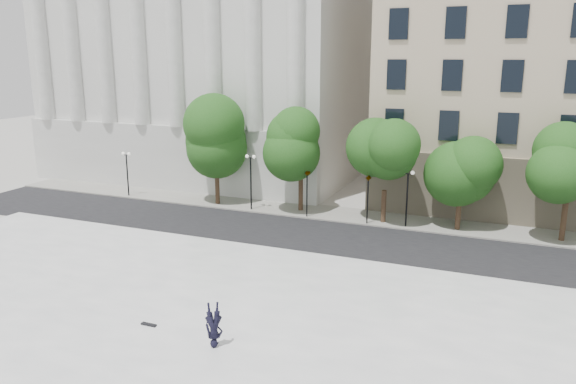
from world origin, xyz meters
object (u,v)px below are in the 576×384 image
object	(u,v)px
person_lying	(215,341)
skateboard	(149,325)
traffic_light_west	(307,170)
traffic_light_east	(368,176)

from	to	relation	value
person_lying	skateboard	distance (m)	3.68
traffic_light_west	traffic_light_east	world-z (taller)	traffic_light_west
traffic_light_east	traffic_light_west	bearing A→B (deg)	180.00
traffic_light_west	skateboard	distance (m)	20.18
traffic_light_west	person_lying	xyz separation A→B (m)	(3.55, -20.44, -2.99)
traffic_light_west	traffic_light_east	size ratio (longest dim) A/B	1.00
traffic_light_west	traffic_light_east	bearing A→B (deg)	0.00
skateboard	person_lying	bearing A→B (deg)	-8.54
traffic_light_west	person_lying	size ratio (longest dim) A/B	2.18
traffic_light_east	skateboard	xyz separation A→B (m)	(-4.77, -19.92, -3.21)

